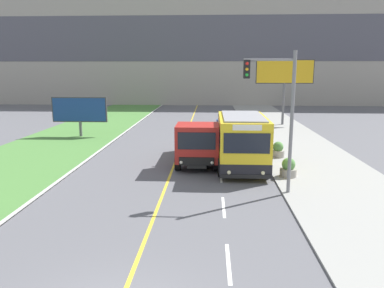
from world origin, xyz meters
TOP-DOWN VIEW (x-y plane):
  - apartment_block_background at (0.00, 55.94)m, footprint 80.00×8.04m
  - city_bus at (3.96, 13.84)m, footprint 2.75×5.59m
  - dump_truck at (1.43, 14.59)m, footprint 2.50×6.56m
  - car_distant at (3.62, 27.60)m, footprint 1.80×4.30m
  - traffic_light_mast at (5.17, 9.66)m, footprint 2.28×0.32m
  - billboard_large at (9.50, 31.34)m, footprint 5.74×0.24m
  - billboard_small at (-8.89, 23.81)m, footprint 4.65×0.24m
  - planter_round_near at (6.29, 12.24)m, footprint 0.87×0.87m
  - planter_round_second at (6.52, 16.74)m, footprint 0.84×0.84m
  - planter_round_third at (6.44, 21.24)m, footprint 0.85×0.85m
  - planter_round_far at (6.28, 25.74)m, footprint 0.89×0.89m

SIDE VIEW (x-z plane):
  - planter_round_second at x=6.52m, z-range 0.02..1.02m
  - planter_round_near at x=6.29m, z-range 0.02..1.03m
  - planter_round_far at x=6.28m, z-range 0.02..1.07m
  - planter_round_third at x=6.44m, z-range 0.02..1.07m
  - car_distant at x=3.62m, z-range -0.04..1.41m
  - dump_truck at x=1.43m, z-range 0.00..2.61m
  - city_bus at x=3.96m, z-range 0.02..3.13m
  - billboard_small at x=-8.89m, z-range 0.57..3.93m
  - traffic_light_mast at x=5.17m, z-range 0.85..7.31m
  - billboard_large at x=9.50m, z-range 1.85..8.44m
  - apartment_block_background at x=0.00m, z-range 0.00..19.46m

